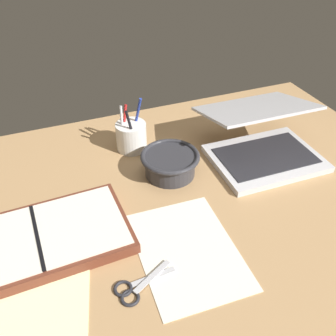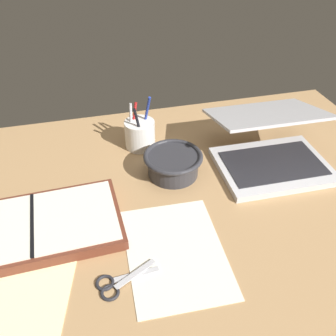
# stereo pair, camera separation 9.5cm
# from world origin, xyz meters

# --- Properties ---
(desk_top) EXTENTS (1.40, 1.00, 0.02)m
(desk_top) POSITION_xyz_m (0.00, 0.00, 0.01)
(desk_top) COLOR tan
(desk_top) RESTS_ON ground
(laptop) EXTENTS (0.31, 0.32, 0.16)m
(laptop) POSITION_xyz_m (0.30, 0.11, 0.07)
(laptop) COLOR silver
(laptop) RESTS_ON desk_top
(bowl) EXTENTS (0.16, 0.16, 0.07)m
(bowl) POSITION_xyz_m (0.02, 0.12, 0.06)
(bowl) COLOR #2D2D33
(bowl) RESTS_ON desk_top
(pen_cup) EXTENTS (0.09, 0.09, 0.17)m
(pen_cup) POSITION_xyz_m (-0.04, 0.28, 0.06)
(pen_cup) COLOR white
(pen_cup) RESTS_ON desk_top
(planner) EXTENTS (0.41, 0.24, 0.03)m
(planner) POSITION_xyz_m (-0.35, -0.01, 0.03)
(planner) COLOR brown
(planner) RESTS_ON desk_top
(scissors) EXTENTS (0.13, 0.08, 0.01)m
(scissors) POSITION_xyz_m (-0.19, -0.20, 0.02)
(scissors) COLOR #B7B7BC
(scissors) RESTS_ON desk_top
(paper_sheet_front) EXTENTS (0.22, 0.30, 0.00)m
(paper_sheet_front) POSITION_xyz_m (-0.04, -0.15, 0.02)
(paper_sheet_front) COLOR silver
(paper_sheet_front) RESTS_ON desk_top
(paper_sheet_beside_planner) EXTENTS (0.25, 0.32, 0.00)m
(paper_sheet_beside_planner) POSITION_xyz_m (-0.36, -0.16, 0.02)
(paper_sheet_beside_planner) COLOR #F4EFB2
(paper_sheet_beside_planner) RESTS_ON desk_top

